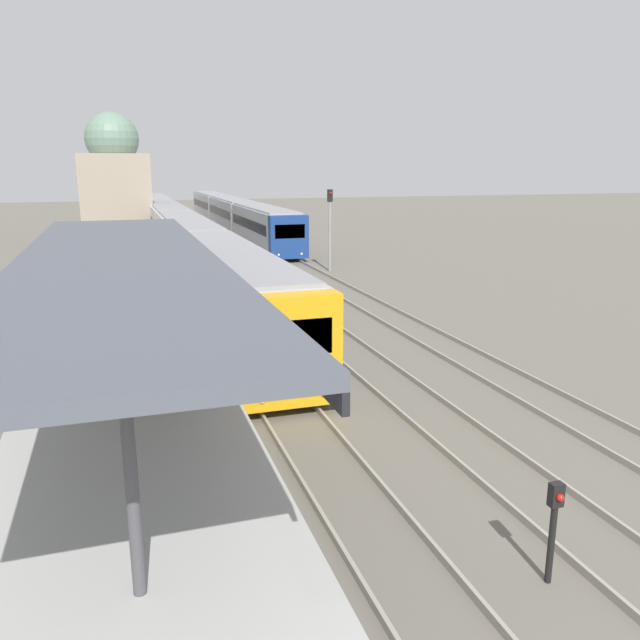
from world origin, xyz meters
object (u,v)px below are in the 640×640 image
object	(u,v)px
signal_post_near	(554,521)
signal_mast_far	(330,220)
person_on_platform	(196,350)
train_far	(233,214)
train_near	(176,231)

from	to	relation	value
signal_post_near	signal_mast_far	world-z (taller)	signal_mast_far
person_on_platform	train_far	world-z (taller)	train_far
person_on_platform	signal_post_near	distance (m)	8.33
train_near	signal_post_near	distance (m)	37.11
person_on_platform	signal_post_near	world-z (taller)	person_on_platform
signal_post_near	signal_mast_far	size ratio (longest dim) A/B	0.34
train_near	signal_mast_far	world-z (taller)	signal_mast_far
train_far	signal_mast_far	world-z (taller)	signal_mast_far
train_far	person_on_platform	bearing A→B (deg)	-101.10
signal_post_near	signal_mast_far	bearing A→B (deg)	77.81
train_near	signal_post_near	xyz separation A→B (m)	(1.98, -37.05, -0.75)
signal_mast_far	person_on_platform	bearing A→B (deg)	-116.14
train_far	signal_mast_far	size ratio (longest dim) A/B	8.62
person_on_platform	train_far	xyz separation A→B (m)	(8.92, 45.45, -0.25)
person_on_platform	train_far	size ratio (longest dim) A/B	0.04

